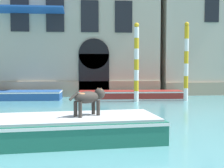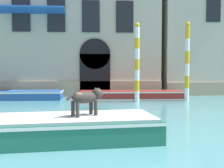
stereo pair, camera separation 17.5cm
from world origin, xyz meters
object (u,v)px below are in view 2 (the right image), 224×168
(dog_on_deck, at_px, (87,98))
(boat_moored_far, at_px, (132,94))
(mooring_pole_0, at_px, (187,61))
(boat_moored_near_palazzo, at_px, (24,95))
(boat_foreground, at_px, (40,129))
(mooring_pole_2, at_px, (137,62))

(dog_on_deck, relative_size, boat_moored_far, 0.16)
(boat_moored_far, bearing_deg, mooring_pole_0, -25.80)
(dog_on_deck, xyz_separation_m, boat_moored_near_palazzo, (-3.78, 10.57, -0.92))
(dog_on_deck, bearing_deg, boat_moored_near_palazzo, 76.37)
(boat_moored_near_palazzo, distance_m, mooring_pole_0, 9.99)
(boat_foreground, relative_size, mooring_pole_0, 1.47)
(boat_foreground, height_order, dog_on_deck, dog_on_deck)
(dog_on_deck, distance_m, boat_moored_near_palazzo, 11.26)
(mooring_pole_2, bearing_deg, boat_moored_far, 90.47)
(mooring_pole_0, xyz_separation_m, mooring_pole_2, (-3.00, -0.26, -0.06))
(dog_on_deck, bearing_deg, mooring_pole_0, 23.70)
(dog_on_deck, relative_size, mooring_pole_0, 0.22)
(dog_on_deck, height_order, boat_moored_near_palazzo, dog_on_deck)
(boat_foreground, bearing_deg, mooring_pole_2, 59.74)
(boat_moored_near_palazzo, height_order, mooring_pole_0, mooring_pole_0)
(mooring_pole_2, bearing_deg, mooring_pole_0, 5.00)
(boat_moored_near_palazzo, bearing_deg, boat_foreground, -74.98)
(boat_moored_far, xyz_separation_m, mooring_pole_2, (0.02, -1.88, 2.02))
(boat_foreground, relative_size, boat_moored_far, 1.02)
(boat_moored_far, distance_m, mooring_pole_2, 2.76)
(dog_on_deck, distance_m, mooring_pole_2, 9.34)
(boat_moored_near_palazzo, xyz_separation_m, boat_moored_far, (6.65, 0.13, -0.03))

